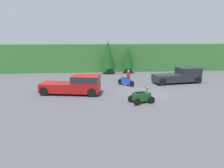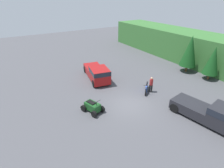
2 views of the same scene
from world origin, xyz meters
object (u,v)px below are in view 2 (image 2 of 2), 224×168
dirt_bike (146,88)px  quad_atv (93,107)px  pickup_truck_second (214,114)px  pickup_truck_red (97,73)px  rider_person (151,84)px

dirt_bike → quad_atv: quad_atv is taller
pickup_truck_second → dirt_bike: pickup_truck_second is taller
pickup_truck_second → quad_atv: (-6.66, -7.71, -0.49)m
pickup_truck_red → rider_person: 6.78m
quad_atv → pickup_truck_red: bearing=130.9°
dirt_bike → rider_person: rider_person is taller
pickup_truck_red → quad_atv: bearing=-20.0°
dirt_bike → quad_atv: (0.31, -6.68, 0.02)m
rider_person → dirt_bike: bearing=-83.9°
dirt_bike → quad_atv: 6.69m
dirt_bike → rider_person: 0.67m
rider_person → quad_atv: bearing=-37.4°
pickup_truck_red → quad_atv: pickup_truck_red is taller
pickup_truck_red → rider_person: bearing=42.5°
quad_atv → dirt_bike: bearing=74.3°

